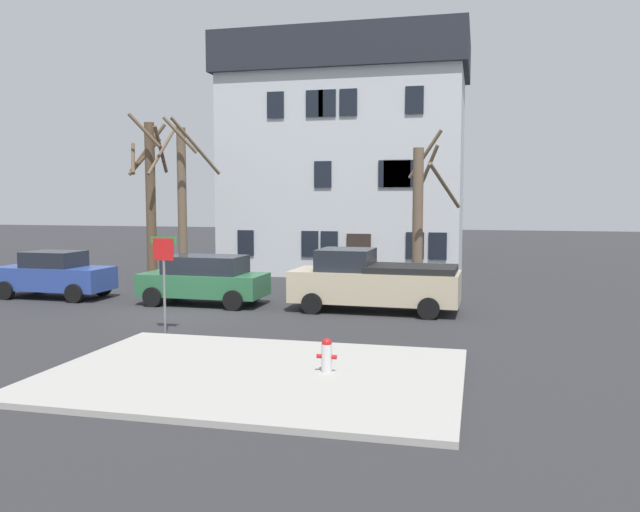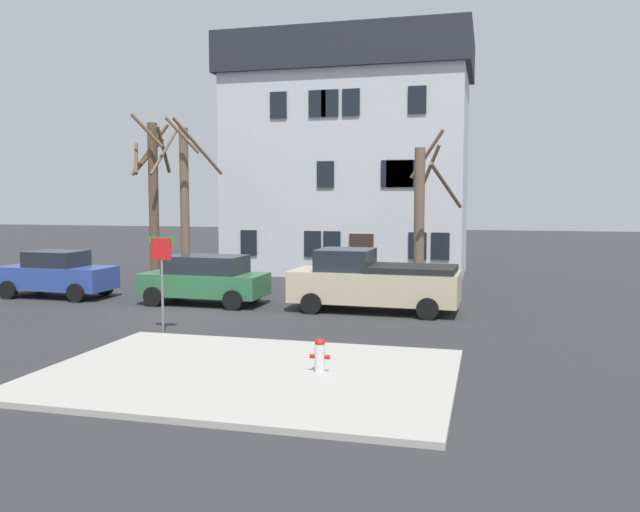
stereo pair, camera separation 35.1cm
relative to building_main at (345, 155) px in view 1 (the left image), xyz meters
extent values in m
plane|color=#2D2D30|center=(-2.47, -13.15, -5.86)|extent=(120.00, 120.00, 0.00)
cube|color=#A8A59E|center=(2.10, -19.65, -5.80)|extent=(8.49, 6.06, 0.12)
cube|color=silver|center=(0.00, 0.01, -1.06)|extent=(11.48, 6.02, 9.60)
cube|color=#23262D|center=(0.00, 0.01, 4.70)|extent=(11.98, 6.52, 1.93)
cube|color=#2D231E|center=(1.28, -3.05, -4.81)|extent=(1.10, 0.12, 2.10)
cube|color=black|center=(-4.18, -3.04, -4.26)|extent=(0.80, 0.08, 1.20)
cube|color=black|center=(-1.03, -3.04, -4.26)|extent=(0.80, 0.08, 1.20)
cube|color=black|center=(-0.10, -3.04, -4.26)|extent=(0.80, 0.08, 1.20)
cube|color=black|center=(3.82, -3.04, -4.26)|extent=(0.80, 0.08, 1.20)
cube|color=black|center=(4.82, -3.04, -4.26)|extent=(0.80, 0.08, 1.20)
cube|color=black|center=(-0.41, -3.04, -1.06)|extent=(0.80, 0.08, 1.20)
cube|color=black|center=(2.56, -3.04, -1.06)|extent=(0.80, 0.08, 1.20)
cube|color=black|center=(2.78, -3.04, -1.06)|extent=(0.80, 0.08, 1.20)
cube|color=black|center=(3.19, -3.04, -1.06)|extent=(0.80, 0.08, 1.20)
cube|color=black|center=(3.47, -3.04, -1.06)|extent=(0.80, 0.08, 1.20)
cube|color=black|center=(-2.66, -3.04, 2.14)|extent=(0.80, 0.08, 1.20)
cube|color=black|center=(-0.80, -3.04, 2.14)|extent=(0.80, 0.08, 1.20)
cube|color=black|center=(-0.21, -3.04, 2.14)|extent=(0.80, 0.08, 1.20)
cube|color=black|center=(0.77, -3.04, 2.14)|extent=(0.80, 0.08, 1.20)
cube|color=black|center=(3.72, -3.04, 2.14)|extent=(0.80, 0.08, 1.20)
cylinder|color=brown|center=(-7.28, -6.43, -2.39)|extent=(0.43, 0.43, 6.95)
cylinder|color=brown|center=(-7.78, -5.95, -0.33)|extent=(1.15, 1.20, 1.70)
cylinder|color=brown|center=(-7.70, -5.80, 0.06)|extent=(1.43, 1.05, 2.18)
cylinder|color=brown|center=(-7.16, -7.06, 0.68)|extent=(1.40, 0.41, 1.47)
cylinder|color=brown|center=(-7.89, -6.76, -0.45)|extent=(0.85, 1.38, 1.44)
cylinder|color=brown|center=(-6.76, -6.41, -0.07)|extent=(0.18, 1.17, 1.95)
cylinder|color=brown|center=(-5.72, -6.60, -2.53)|extent=(0.38, 0.38, 6.67)
cylinder|color=brown|center=(-6.66, -6.38, -0.03)|extent=(0.58, 2.01, 2.33)
cylinder|color=brown|center=(-5.47, -7.20, 0.44)|extent=(1.35, 0.67, 1.52)
cylinder|color=brown|center=(-4.77, -7.21, -0.04)|extent=(1.39, 2.05, 2.26)
cylinder|color=brown|center=(4.25, -6.67, -3.04)|extent=(0.41, 0.41, 5.65)
cylinder|color=brown|center=(4.46, -6.05, -0.43)|extent=(1.40, 0.59, 1.90)
cylinder|color=brown|center=(5.30, -7.16, -1.69)|extent=(1.14, 2.22, 1.70)
cylinder|color=brown|center=(4.60, -6.29, -0.99)|extent=(0.95, 0.87, 1.80)
cube|color=#2D4799|center=(-8.77, -11.13, -5.12)|extent=(4.29, 1.82, 0.84)
cube|color=#1E232B|center=(-8.77, -11.13, -4.41)|extent=(1.99, 1.57, 0.58)
cylinder|color=black|center=(-10.23, -11.98, -5.52)|extent=(0.68, 0.23, 0.68)
cylinder|color=black|center=(-10.20, -10.23, -5.52)|extent=(0.68, 0.23, 0.68)
cylinder|color=black|center=(-7.34, -12.03, -5.52)|extent=(0.68, 0.23, 0.68)
cylinder|color=black|center=(-7.31, -10.28, -5.52)|extent=(0.68, 0.23, 0.68)
cube|color=#2D6B42|center=(-2.73, -11.24, -5.16)|extent=(4.37, 1.90, 0.77)
cube|color=#1E232B|center=(-2.65, -11.24, -4.46)|extent=(2.72, 1.66, 0.62)
cylinder|color=black|center=(-4.22, -12.13, -5.52)|extent=(0.68, 0.23, 0.68)
cylinder|color=black|center=(-4.19, -10.30, -5.52)|extent=(0.68, 0.23, 0.68)
cylinder|color=black|center=(-1.27, -12.18, -5.52)|extent=(0.68, 0.23, 0.68)
cylinder|color=black|center=(-1.24, -10.35, -5.52)|extent=(0.68, 0.23, 0.68)
cube|color=#C6B793|center=(3.30, -11.19, -5.04)|extent=(5.50, 2.22, 1.02)
cube|color=#1E232B|center=(2.32, -11.16, -4.18)|extent=(1.79, 1.88, 0.70)
cube|color=black|center=(4.50, -11.22, -4.43)|extent=(2.88, 2.07, 0.20)
cylinder|color=black|center=(1.42, -12.18, -5.52)|extent=(0.69, 0.24, 0.68)
cylinder|color=black|center=(1.47, -10.10, -5.52)|extent=(0.69, 0.24, 0.68)
cylinder|color=black|center=(5.13, -12.28, -5.52)|extent=(0.69, 0.24, 0.68)
cylinder|color=black|center=(5.18, -10.19, -5.52)|extent=(0.69, 0.24, 0.68)
cylinder|color=silver|center=(3.57, -19.34, -5.45)|extent=(0.22, 0.22, 0.58)
sphere|color=red|center=(3.57, -19.34, -5.14)|extent=(0.21, 0.21, 0.21)
cylinder|color=red|center=(3.41, -19.34, -5.42)|extent=(0.10, 0.09, 0.09)
cylinder|color=red|center=(3.73, -19.34, -5.42)|extent=(0.10, 0.09, 0.09)
cylinder|color=slate|center=(-1.75, -16.07, -4.55)|extent=(0.07, 0.07, 2.62)
cube|color=red|center=(-1.75, -16.09, -3.55)|extent=(0.60, 0.03, 0.60)
cube|color=#1E8C38|center=(-1.75, -16.05, -3.30)|extent=(0.76, 0.02, 0.18)
torus|color=black|center=(-5.22, -6.75, -5.51)|extent=(0.71, 0.19, 0.71)
torus|color=black|center=(-6.24, -6.54, -5.51)|extent=(0.71, 0.19, 0.71)
cylinder|color=#1E4C8C|center=(-5.73, -6.64, -5.29)|extent=(0.98, 0.25, 0.19)
cylinder|color=#1E4C8C|center=(-5.93, -6.60, -5.06)|extent=(0.10, 0.05, 0.45)
camera|label=1|loc=(6.56, -32.19, -2.17)|focal=36.56mm
camera|label=2|loc=(6.90, -32.11, -2.17)|focal=36.56mm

